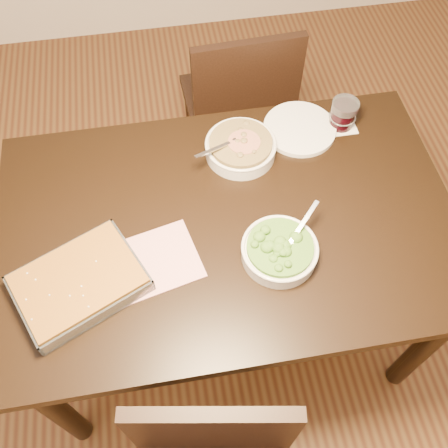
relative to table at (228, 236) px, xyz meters
name	(u,v)px	position (x,y,z in m)	size (l,w,h in m)	color
ground	(227,314)	(0.00, 0.00, -0.65)	(4.00, 4.00, 0.00)	#4A2615
table	(228,236)	(0.00, 0.00, 0.00)	(1.40, 0.90, 0.75)	black
magazine_a	(149,263)	(-0.25, -0.11, 0.10)	(0.28, 0.21, 0.01)	#B1324E
coaster	(340,125)	(0.45, 0.32, 0.10)	(0.10, 0.10, 0.00)	white
stew_bowl	(241,147)	(0.08, 0.25, 0.13)	(0.24, 0.23, 0.09)	silver
broccoli_bowl	(280,250)	(0.12, -0.14, 0.13)	(0.22, 0.22, 0.09)	silver
baking_dish	(80,283)	(-0.44, -0.15, 0.12)	(0.41, 0.36, 0.06)	silver
wine_tumbler	(343,113)	(0.45, 0.32, 0.15)	(0.09, 0.09, 0.10)	black
dinner_plate	(299,129)	(0.30, 0.32, 0.10)	(0.25, 0.25, 0.02)	silver
chair_far	(239,104)	(0.18, 0.73, -0.15)	(0.45, 0.45, 0.90)	black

